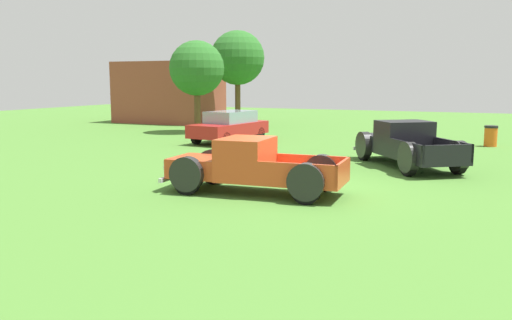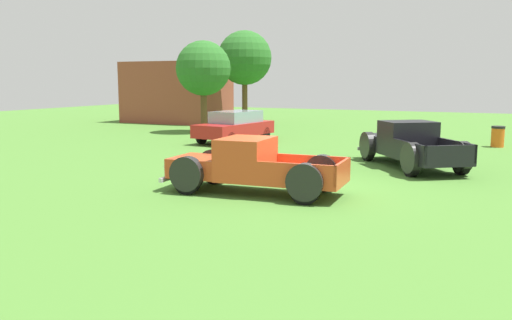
{
  "view_description": "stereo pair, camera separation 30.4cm",
  "coord_description": "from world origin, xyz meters",
  "px_view_note": "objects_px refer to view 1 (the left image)",
  "views": [
    {
      "loc": [
        4.89,
        -13.84,
        3.01
      ],
      "look_at": [
        -0.98,
        -0.9,
        0.9
      ],
      "focal_mm": 37.92,
      "sensor_mm": 36.0,
      "label": 1
    },
    {
      "loc": [
        5.17,
        -13.71,
        3.01
      ],
      "look_at": [
        -0.98,
        -0.9,
        0.9
      ],
      "focal_mm": 37.92,
      "sensor_mm": 36.0,
      "label": 2
    }
  ],
  "objects_px": {
    "oak_tree_west": "(238,58)",
    "trash_can": "(491,136)",
    "pickup_truck_foreground": "(244,166)",
    "sedan_distant_a": "(230,126)",
    "pickup_truck_behind_left": "(403,144)",
    "oak_tree_east": "(197,69)"
  },
  "relations": [
    {
      "from": "pickup_truck_behind_left",
      "to": "trash_can",
      "type": "relative_size",
      "value": 5.51
    },
    {
      "from": "pickup_truck_foreground",
      "to": "pickup_truck_behind_left",
      "type": "distance_m",
      "value": 7.27
    },
    {
      "from": "oak_tree_west",
      "to": "trash_can",
      "type": "bearing_deg",
      "value": -19.74
    },
    {
      "from": "pickup_truck_foreground",
      "to": "sedan_distant_a",
      "type": "height_order",
      "value": "sedan_distant_a"
    },
    {
      "from": "sedan_distant_a",
      "to": "oak_tree_west",
      "type": "xyz_separation_m",
      "value": [
        -3.97,
        8.93,
        3.63
      ]
    },
    {
      "from": "oak_tree_east",
      "to": "pickup_truck_foreground",
      "type": "bearing_deg",
      "value": -55.31
    },
    {
      "from": "pickup_truck_behind_left",
      "to": "oak_tree_west",
      "type": "xyz_separation_m",
      "value": [
        -12.9,
        12.87,
        3.67
      ]
    },
    {
      "from": "pickup_truck_foreground",
      "to": "oak_tree_west",
      "type": "xyz_separation_m",
      "value": [
        -9.8,
        19.44,
        3.72
      ]
    },
    {
      "from": "oak_tree_west",
      "to": "oak_tree_east",
      "type": "bearing_deg",
      "value": -89.06
    },
    {
      "from": "pickup_truck_behind_left",
      "to": "trash_can",
      "type": "bearing_deg",
      "value": 69.31
    },
    {
      "from": "oak_tree_west",
      "to": "pickup_truck_foreground",
      "type": "bearing_deg",
      "value": -63.25
    },
    {
      "from": "pickup_truck_foreground",
      "to": "oak_tree_west",
      "type": "relative_size",
      "value": 0.8
    },
    {
      "from": "sedan_distant_a",
      "to": "oak_tree_east",
      "type": "bearing_deg",
      "value": 137.77
    },
    {
      "from": "oak_tree_west",
      "to": "pickup_truck_behind_left",
      "type": "bearing_deg",
      "value": -44.93
    },
    {
      "from": "trash_can",
      "to": "pickup_truck_foreground",
      "type": "bearing_deg",
      "value": -112.91
    },
    {
      "from": "pickup_truck_foreground",
      "to": "sedan_distant_a",
      "type": "bearing_deg",
      "value": 119.02
    },
    {
      "from": "pickup_truck_foreground",
      "to": "sedan_distant_a",
      "type": "relative_size",
      "value": 1.05
    },
    {
      "from": "sedan_distant_a",
      "to": "pickup_truck_behind_left",
      "type": "bearing_deg",
      "value": -23.8
    },
    {
      "from": "pickup_truck_foreground",
      "to": "pickup_truck_behind_left",
      "type": "bearing_deg",
      "value": 64.73
    },
    {
      "from": "oak_tree_east",
      "to": "pickup_truck_behind_left",
      "type": "bearing_deg",
      "value": -30.22
    },
    {
      "from": "pickup_truck_foreground",
      "to": "sedan_distant_a",
      "type": "xyz_separation_m",
      "value": [
        -5.83,
        10.51,
        0.09
      ]
    },
    {
      "from": "oak_tree_east",
      "to": "oak_tree_west",
      "type": "relative_size",
      "value": 0.84
    }
  ]
}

